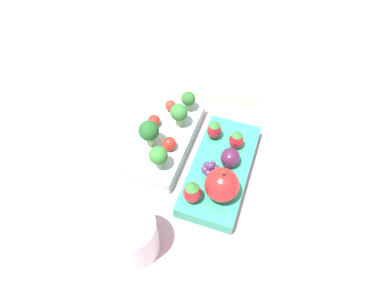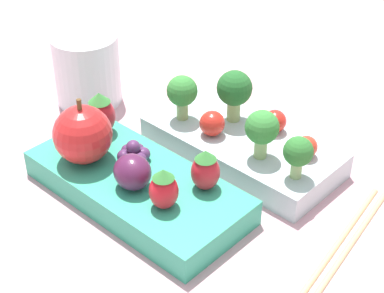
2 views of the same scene
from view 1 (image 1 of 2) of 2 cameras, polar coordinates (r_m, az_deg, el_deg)
The scene contains 18 objects.
ground_plane at distance 0.66m, azimuth -0.05°, elevation -1.87°, with size 4.00×4.00×0.00m, color #C6939E.
bento_box_savoury at distance 0.67m, azimuth -4.47°, elevation 1.10°, with size 0.22×0.12×0.03m.
bento_box_fruit at distance 0.63m, azimuth 4.76°, elevation -3.79°, with size 0.23×0.12×0.03m.
broccoli_floret_0 at distance 0.69m, azimuth -0.61°, elevation 7.85°, with size 0.03×0.03×0.04m.
broccoli_floret_1 at distance 0.59m, azimuth -5.62°, elevation -1.57°, with size 0.03×0.03×0.05m.
broccoli_floret_2 at distance 0.66m, azimuth -2.19°, elevation 5.59°, with size 0.03×0.03×0.05m.
broccoli_floret_3 at distance 0.62m, azimuth -7.19°, elevation 2.51°, with size 0.04×0.04×0.06m.
cherry_tomato_0 at distance 0.70m, azimuth -3.62°, elevation 6.84°, with size 0.02×0.02×0.02m.
cherry_tomato_1 at distance 0.67m, azimuth -6.36°, elevation 4.28°, with size 0.02×0.02×0.02m.
cherry_tomato_2 at distance 0.63m, azimuth -3.84°, elevation 0.47°, with size 0.03×0.03×0.03m.
apple at distance 0.57m, azimuth 5.00°, elevation -6.39°, with size 0.06×0.06×0.07m.
strawberry_0 at distance 0.56m, azimuth 0.03°, elevation -7.60°, with size 0.03×0.03×0.05m.
strawberry_1 at distance 0.64m, azimuth 7.42°, elevation 1.17°, with size 0.03×0.03×0.04m.
strawberry_2 at distance 0.65m, azimuth 3.75°, elevation 2.80°, with size 0.03×0.03×0.04m.
plum at distance 0.61m, azimuth 6.41°, elevation -1.78°, with size 0.04×0.03×0.03m.
grape_cluster at distance 0.61m, azimuth 3.10°, elevation -3.70°, with size 0.03×0.03×0.02m.
drinking_cup at distance 0.55m, azimuth -9.84°, elevation -14.56°, with size 0.08×0.08×0.08m.
chopsticks_pair at distance 0.77m, azimuth 3.91°, elevation 8.09°, with size 0.07×0.21×0.01m.
Camera 1 is at (-0.35, -0.16, 0.54)m, focal length 32.00 mm.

